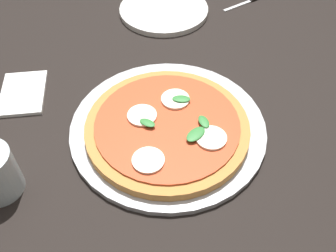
# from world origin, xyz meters

# --- Properties ---
(ground_plane) EXTENTS (6.00, 6.00, 0.00)m
(ground_plane) POSITION_xyz_m (0.00, 0.00, 0.00)
(ground_plane) COLOR #2D2B28
(dining_table) EXTENTS (1.33, 1.10, 0.74)m
(dining_table) POSITION_xyz_m (0.00, 0.00, 0.65)
(dining_table) COLOR black
(dining_table) RESTS_ON ground_plane
(serving_tray) EXTENTS (0.37, 0.37, 0.01)m
(serving_tray) POSITION_xyz_m (-0.08, -0.05, 0.74)
(serving_tray) COLOR silver
(serving_tray) RESTS_ON dining_table
(pizza) EXTENTS (0.31, 0.31, 0.03)m
(pizza) POSITION_xyz_m (-0.09, -0.05, 0.76)
(pizza) COLOR #C6843F
(pizza) RESTS_ON serving_tray
(plate_white) EXTENTS (0.24, 0.24, 0.01)m
(plate_white) POSITION_xyz_m (0.34, 0.03, 0.75)
(plate_white) COLOR white
(plate_white) RESTS_ON dining_table
(napkin) EXTENTS (0.15, 0.12, 0.01)m
(napkin) POSITION_xyz_m (-0.03, 0.27, 0.74)
(napkin) COLOR white
(napkin) RESTS_ON dining_table
(knife) EXTENTS (0.11, 0.12, 0.01)m
(knife) POSITION_xyz_m (0.43, -0.20, 0.74)
(knife) COLOR black
(knife) RESTS_ON dining_table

